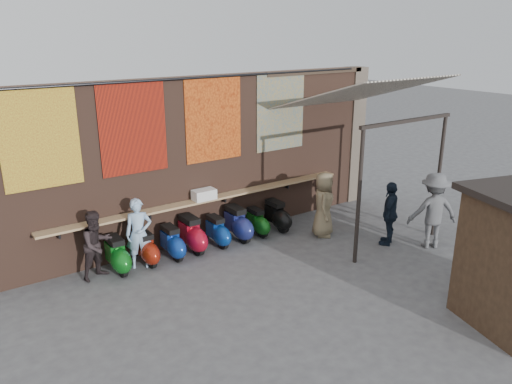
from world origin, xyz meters
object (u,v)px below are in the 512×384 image
Objects in this scene: scooter_stool_5 at (237,224)px; scooter_stool_6 at (257,222)px; scooter_stool_3 at (192,235)px; shopper_navy at (390,213)px; shelf_box at (204,195)px; scooter_stool_2 at (172,243)px; diner_left at (139,234)px; scooter_stool_4 at (217,232)px; scooter_stool_7 at (277,216)px; shopper_grey at (433,211)px; scooter_stool_0 at (117,255)px; diner_right at (97,245)px; scooter_stool_1 at (146,249)px; shopper_tan at (324,205)px.

scooter_stool_5 reaches higher than scooter_stool_6.
scooter_stool_5 is (1.25, -0.05, -0.00)m from scooter_stool_3.
shelf_box is at bearing -66.77° from shopper_navy.
diner_left is (-0.77, -0.00, 0.42)m from scooter_stool_2.
scooter_stool_7 is at bearing -0.58° from scooter_stool_4.
scooter_stool_6 is at bearing 0.10° from scooter_stool_4.
scooter_stool_5 is 4.72m from shopper_grey.
diner_left is at bearing 179.96° from scooter_stool_4.
scooter_stool_4 is at bearing -179.90° from scooter_stool_6.
diner_left reaches higher than scooter_stool_2.
scooter_stool_5 is at bearing -0.14° from scooter_stool_0.
scooter_stool_3 is 1.09× the size of scooter_stool_7.
scooter_stool_0 is 2.48m from scooter_stool_4.
scooter_stool_4 is 0.41× the size of shopper_grey.
diner_right reaches higher than shelf_box.
scooter_stool_2 is (0.61, -0.05, 0.01)m from scooter_stool_1.
shelf_box is 0.67× the size of scooter_stool_0.
scooter_stool_0 reaches higher than scooter_stool_4.
scooter_stool_7 is 2.87m from shopper_navy.
scooter_stool_7 reaches higher than scooter_stool_2.
scooter_stool_1 is 0.95× the size of scooter_stool_7.
scooter_stool_6 is 0.39× the size of shopper_grey.
scooter_stool_2 is 1.09× the size of scooter_stool_6.
scooter_stool_6 is at bearing -1.79° from scooter_stool_5.
scooter_stool_0 is 1.08× the size of scooter_stool_4.
shopper_navy is (6.38, -2.33, 0.04)m from diner_right.
shopper_grey is (6.67, -3.02, 0.53)m from scooter_stool_0.
shopper_navy is at bearing -53.31° from scooter_stool_7.
scooter_stool_3 reaches higher than scooter_stool_5.
shopper_grey is (4.85, -3.06, 0.50)m from scooter_stool_3.
shopper_tan is at bearing -13.35° from scooter_stool_1.
scooter_stool_0 reaches higher than scooter_stool_6.
scooter_stool_1 is at bearing 178.46° from scooter_stool_4.
diner_right is (-4.07, 0.03, 0.40)m from scooter_stool_6.
scooter_stool_3 is 1.84m from scooter_stool_6.
scooter_stool_0 is at bearing 179.35° from scooter_stool_4.
shopper_grey reaches higher than scooter_stool_1.
shopper_navy is 1.63m from shopper_tan.
scooter_stool_4 is (1.20, -0.00, -0.01)m from scooter_stool_2.
scooter_stool_5 reaches higher than scooter_stool_1.
shelf_box is 0.71× the size of scooter_stool_1.
scooter_stool_3 is at bearing 1.22° from scooter_stool_0.
shelf_box reaches higher than scooter_stool_5.
scooter_stool_7 is at bearing -2.00° from scooter_stool_3.
scooter_stool_1 reaches higher than scooter_stool_4.
scooter_stool_6 is (3.66, -0.03, -0.05)m from scooter_stool_0.
shelf_box is 0.37× the size of diner_right.
scooter_stool_0 is 4.28m from scooter_stool_7.
shopper_grey is 1.11× the size of shopper_tan.
shopper_tan reaches higher than shelf_box.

